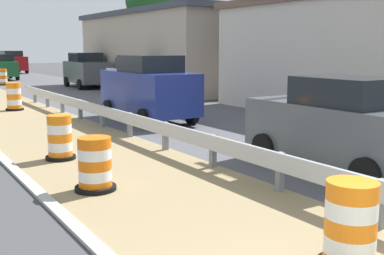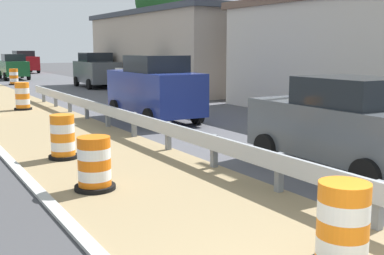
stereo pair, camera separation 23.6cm
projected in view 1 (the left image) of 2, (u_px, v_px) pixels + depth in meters
The scene contains 12 objects.
traffic_barrel_nearest at pixel (350, 230), 5.41m from camera, with size 0.72×0.72×1.03m.
traffic_barrel_close at pixel (95, 167), 8.46m from camera, with size 0.73×0.73×0.96m.
traffic_barrel_mid at pixel (60, 140), 10.83m from camera, with size 0.67×0.67×1.01m.
traffic_barrel_far at pixel (14, 98), 19.35m from camera, with size 0.70×0.70×1.12m.
traffic_barrel_farthest at pixel (3, 78), 32.43m from camera, with size 0.71×0.71×1.10m.
car_lead_near_lane at pixel (2, 67), 38.12m from camera, with size 2.09×4.64×2.02m.
car_trailing_near_lane at pixel (12, 62), 47.98m from camera, with size 2.24×4.69×2.22m.
car_lead_far_lane at pixel (342, 124), 9.76m from camera, with size 1.97×4.13×1.93m.
car_mid_far_lane at pixel (87, 70), 30.50m from camera, with size 2.22×4.42×2.20m.
car_trailing_far_lane at pixel (148, 88), 16.47m from camera, with size 1.99×4.38×2.25m.
car_distant_a at pixel (140, 78), 24.46m from camera, with size 2.15×4.17×2.00m.
roadside_shop_far at pixel (181, 50), 30.15m from camera, with size 8.06×14.44×4.70m.
Camera 1 is at (-3.33, -1.90, 2.50)m, focal length 44.94 mm.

